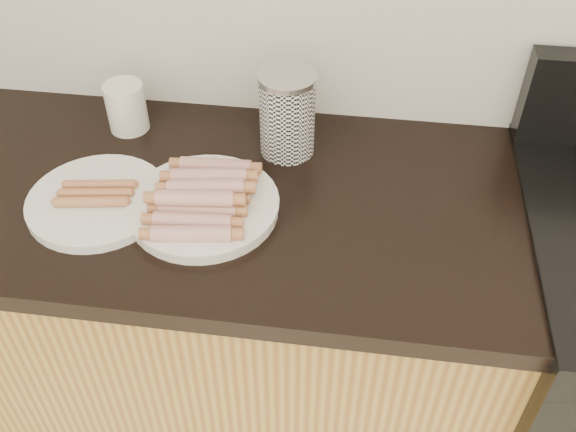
# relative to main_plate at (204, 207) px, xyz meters

# --- Properties ---
(cabinet_base) EXTENTS (2.20, 0.59, 0.86)m
(cabinet_base) POSITION_rel_main_plate_xyz_m (-0.49, 0.05, -0.48)
(cabinet_base) COLOR #A37E38
(cabinet_base) RESTS_ON floor
(main_plate) EXTENTS (0.36, 0.36, 0.02)m
(main_plate) POSITION_rel_main_plate_xyz_m (0.00, 0.00, 0.00)
(main_plate) COLOR white
(main_plate) RESTS_ON counter_slab
(side_plate) EXTENTS (0.33, 0.33, 0.02)m
(side_plate) POSITION_rel_main_plate_xyz_m (-0.21, -0.01, 0.00)
(side_plate) COLOR white
(side_plate) RESTS_ON counter_slab
(hotdog_pile) EXTENTS (0.14, 0.24, 0.06)m
(hotdog_pile) POSITION_rel_main_plate_xyz_m (-0.00, 0.00, 0.03)
(hotdog_pile) COLOR #9E3A34
(hotdog_pile) RESTS_ON main_plate
(plain_sausages) EXTENTS (0.13, 0.09, 0.02)m
(plain_sausages) POSITION_rel_main_plate_xyz_m (-0.21, -0.01, 0.02)
(plain_sausages) COLOR tan
(plain_sausages) RESTS_ON side_plate
(canister) EXTENTS (0.12, 0.12, 0.18)m
(canister) POSITION_rel_main_plate_xyz_m (0.13, 0.22, 0.08)
(canister) COLOR white
(canister) RESTS_ON counter_slab
(mug) EXTENTS (0.11, 0.11, 0.11)m
(mug) POSITION_rel_main_plate_xyz_m (-0.23, 0.25, 0.04)
(mug) COLOR white
(mug) RESTS_ON counter_slab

